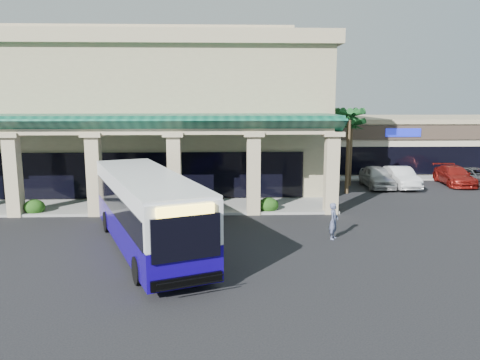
{
  "coord_description": "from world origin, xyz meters",
  "views": [
    {
      "loc": [
        -0.29,
        -21.13,
        6.53
      ],
      "look_at": [
        0.68,
        4.04,
        2.2
      ],
      "focal_mm": 35.0,
      "sensor_mm": 36.0,
      "label": 1
    }
  ],
  "objects_px": {
    "car_white": "(400,177)",
    "pedestrian": "(334,221)",
    "transit_bus": "(147,212)",
    "car_gray": "(476,177)",
    "car_silver": "(377,177)",
    "car_red": "(454,176)"
  },
  "relations": [
    {
      "from": "pedestrian",
      "to": "car_silver",
      "type": "relative_size",
      "value": 0.37
    },
    {
      "from": "transit_bus",
      "to": "car_gray",
      "type": "bearing_deg",
      "value": 10.85
    },
    {
      "from": "car_red",
      "to": "car_gray",
      "type": "height_order",
      "value": "car_red"
    },
    {
      "from": "transit_bus",
      "to": "car_silver",
      "type": "height_order",
      "value": "transit_bus"
    },
    {
      "from": "car_silver",
      "to": "car_white",
      "type": "bearing_deg",
      "value": -2.01
    },
    {
      "from": "car_silver",
      "to": "car_red",
      "type": "xyz_separation_m",
      "value": [
        6.36,
        0.82,
        -0.09
      ]
    },
    {
      "from": "pedestrian",
      "to": "car_red",
      "type": "xyz_separation_m",
      "value": [
        12.77,
        13.86,
        -0.15
      ]
    },
    {
      "from": "car_white",
      "to": "car_gray",
      "type": "distance_m",
      "value": 6.16
    },
    {
      "from": "pedestrian",
      "to": "car_red",
      "type": "bearing_deg",
      "value": -14.65
    },
    {
      "from": "transit_bus",
      "to": "pedestrian",
      "type": "bearing_deg",
      "value": -14.16
    },
    {
      "from": "car_gray",
      "to": "car_white",
      "type": "bearing_deg",
      "value": 167.34
    },
    {
      "from": "transit_bus",
      "to": "car_silver",
      "type": "distance_m",
      "value": 20.65
    },
    {
      "from": "car_white",
      "to": "car_gray",
      "type": "xyz_separation_m",
      "value": [
        6.13,
        0.55,
        -0.1
      ]
    },
    {
      "from": "transit_bus",
      "to": "car_gray",
      "type": "xyz_separation_m",
      "value": [
        22.83,
        14.61,
        -1.0
      ]
    },
    {
      "from": "pedestrian",
      "to": "car_white",
      "type": "relative_size",
      "value": 0.37
    },
    {
      "from": "transit_bus",
      "to": "car_red",
      "type": "relative_size",
      "value": 2.41
    },
    {
      "from": "car_white",
      "to": "pedestrian",
      "type": "bearing_deg",
      "value": -122.91
    },
    {
      "from": "pedestrian",
      "to": "car_silver",
      "type": "bearing_deg",
      "value": 1.81
    },
    {
      "from": "pedestrian",
      "to": "car_gray",
      "type": "xyz_separation_m",
      "value": [
        14.25,
        13.46,
        -0.2
      ]
    },
    {
      "from": "car_white",
      "to": "car_red",
      "type": "relative_size",
      "value": 0.95
    },
    {
      "from": "car_silver",
      "to": "car_gray",
      "type": "bearing_deg",
      "value": 5.38
    },
    {
      "from": "car_white",
      "to": "transit_bus",
      "type": "bearing_deg",
      "value": -140.65
    }
  ]
}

